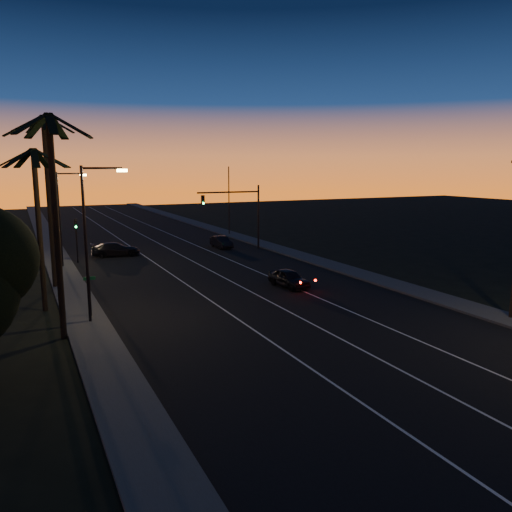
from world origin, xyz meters
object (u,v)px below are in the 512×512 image
lead_car (289,278)px  cross_car (116,249)px  right_car (221,242)px  signal_mast (239,206)px

lead_car → cross_car: size_ratio=0.90×
lead_car → right_car: 19.65m
lead_car → cross_car: cross_car is taller
signal_mast → lead_car: size_ratio=1.58×
right_car → cross_car: 11.67m
signal_mast → lead_car: (-3.42, -17.17, -4.10)m
signal_mast → lead_car: bearing=-101.3°
lead_car → signal_mast: bearing=78.7°
lead_car → right_car: (2.32, 19.52, -0.03)m
lead_car → cross_car: (-9.35, 19.16, 0.03)m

